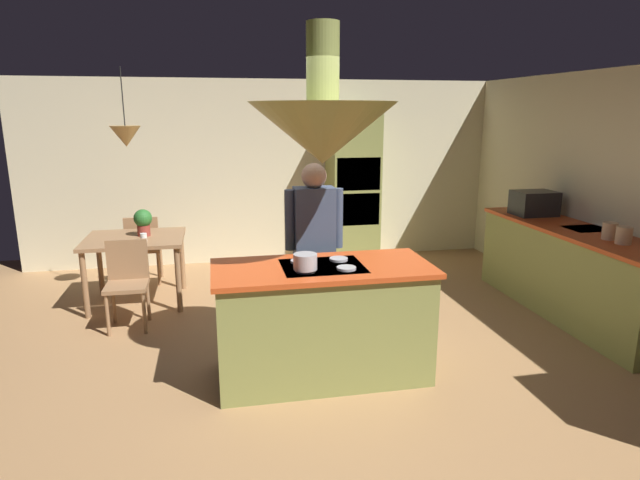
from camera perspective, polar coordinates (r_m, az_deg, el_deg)
The scene contains 18 objects.
ground at distance 4.71m, azimuth -0.24°, elevation -13.12°, with size 8.16×8.16×0.00m, color #AD7F51.
wall_back at distance 7.67m, azimuth -5.27°, elevation 7.27°, with size 6.80×0.10×2.55m, color beige.
wall_right at distance 6.14m, azimuth 30.28°, elevation 3.87°, with size 0.10×7.20×2.55m, color beige.
kitchen_island at distance 4.34m, azimuth 0.27°, elevation -8.69°, with size 1.73×0.79×0.96m.
counter_run_right at distance 6.20m, azimuth 25.36°, elevation -3.08°, with size 0.73×2.62×0.94m.
oven_tower at distance 7.50m, azimuth 3.53°, elevation 5.40°, with size 0.66×0.62×2.09m.
dining_table at distance 6.27m, azimuth -19.20°, elevation -0.61°, with size 1.06×0.91×0.76m.
person_at_island at distance 4.82m, azimuth -0.63°, elevation -0.25°, with size 0.53×0.22×1.68m.
range_hood at distance 4.01m, azimuth 0.29°, elevation 11.78°, with size 1.10×1.10×1.00m.
pendant_light_over_table at distance 6.10m, azimuth -20.09°, elevation 10.40°, with size 0.32×0.32×0.82m.
chair_facing_island at distance 5.66m, azimuth -19.95°, elevation -3.80°, with size 0.40×0.40×0.87m.
chair_by_back_wall at distance 6.96m, azimuth -18.38°, elevation -0.50°, with size 0.40×0.40×0.87m.
potted_plant_on_table at distance 6.25m, azimuth -18.43°, elevation 1.95°, with size 0.20×0.20×0.30m.
cup_on_table at distance 6.00m, azimuth -18.37°, elevation 0.26°, with size 0.07×0.07×0.09m, color white.
canister_flour at distance 5.58m, azimuth 29.78°, elevation 0.43°, with size 0.14×0.14×0.16m, color #E0B78C.
canister_sugar at distance 5.72m, azimuth 28.62°, elevation 0.85°, with size 0.14×0.14×0.16m, color #E0B78C.
microwave_on_counter at distance 6.68m, azimuth 21.96°, elevation 3.69°, with size 0.46×0.36×0.28m, color #232326.
cooking_pot_on_cooktop at distance 4.01m, azimuth -1.59°, elevation -2.34°, with size 0.18×0.18×0.12m, color #B2B2B7.
Camera 1 is at (-0.81, -4.13, 2.12)m, focal length 29.87 mm.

